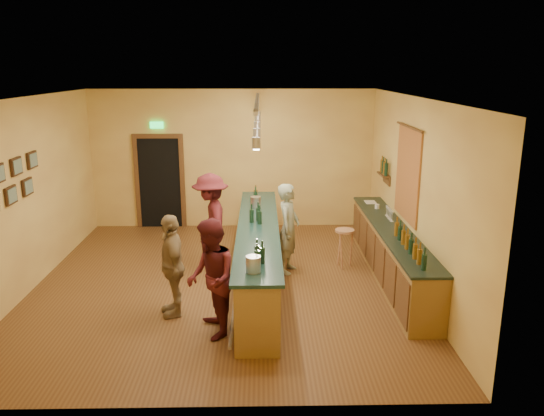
{
  "coord_description": "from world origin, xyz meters",
  "views": [
    {
      "loc": [
        0.67,
        -8.66,
        3.68
      ],
      "look_at": [
        0.85,
        0.2,
        1.31
      ],
      "focal_mm": 35.0,
      "sensor_mm": 36.0,
      "label": 1
    }
  ],
  "objects_px": {
    "back_counter": "(391,252)",
    "customer_a": "(211,279)",
    "bartender": "(288,228)",
    "customer_b": "(172,265)",
    "bar_stool": "(345,237)",
    "tasting_bar": "(258,250)",
    "customer_c": "(211,221)"
  },
  "relations": [
    {
      "from": "customer_a",
      "to": "bartender",
      "type": "bearing_deg",
      "value": 139.99
    },
    {
      "from": "customer_c",
      "to": "bar_stool",
      "type": "relative_size",
      "value": 2.43
    },
    {
      "from": "bartender",
      "to": "customer_a",
      "type": "bearing_deg",
      "value": 171.02
    },
    {
      "from": "customer_c",
      "to": "customer_a",
      "type": "bearing_deg",
      "value": -4.27
    },
    {
      "from": "customer_b",
      "to": "customer_c",
      "type": "relative_size",
      "value": 0.88
    },
    {
      "from": "tasting_bar",
      "to": "customer_a",
      "type": "distance_m",
      "value": 1.95
    },
    {
      "from": "back_counter",
      "to": "customer_b",
      "type": "bearing_deg",
      "value": -159.88
    },
    {
      "from": "tasting_bar",
      "to": "bar_stool",
      "type": "xyz_separation_m",
      "value": [
        1.62,
        0.76,
        -0.01
      ]
    },
    {
      "from": "customer_b",
      "to": "bar_stool",
      "type": "bearing_deg",
      "value": 107.51
    },
    {
      "from": "tasting_bar",
      "to": "customer_a",
      "type": "xyz_separation_m",
      "value": [
        -0.64,
        -1.82,
        0.24
      ]
    },
    {
      "from": "bartender",
      "to": "customer_c",
      "type": "relative_size",
      "value": 0.92
    },
    {
      "from": "customer_b",
      "to": "customer_c",
      "type": "xyz_separation_m",
      "value": [
        0.41,
        1.98,
        0.11
      ]
    },
    {
      "from": "tasting_bar",
      "to": "customer_c",
      "type": "relative_size",
      "value": 2.84
    },
    {
      "from": "tasting_bar",
      "to": "bartender",
      "type": "relative_size",
      "value": 3.07
    },
    {
      "from": "customer_b",
      "to": "bar_stool",
      "type": "height_order",
      "value": "customer_b"
    },
    {
      "from": "back_counter",
      "to": "customer_a",
      "type": "bearing_deg",
      "value": -146.3
    },
    {
      "from": "customer_a",
      "to": "bar_stool",
      "type": "relative_size",
      "value": 2.28
    },
    {
      "from": "bartender",
      "to": "customer_c",
      "type": "height_order",
      "value": "customer_c"
    },
    {
      "from": "tasting_bar",
      "to": "customer_b",
      "type": "xyz_separation_m",
      "value": [
        -1.29,
        -1.16,
        0.19
      ]
    },
    {
      "from": "customer_a",
      "to": "customer_b",
      "type": "relative_size",
      "value": 1.06
    },
    {
      "from": "tasting_bar",
      "to": "customer_b",
      "type": "height_order",
      "value": "customer_b"
    },
    {
      "from": "customer_b",
      "to": "bartender",
      "type": "bearing_deg",
      "value": 117.03
    },
    {
      "from": "customer_c",
      "to": "bar_stool",
      "type": "distance_m",
      "value": 2.51
    },
    {
      "from": "tasting_bar",
      "to": "bartender",
      "type": "distance_m",
      "value": 0.81
    },
    {
      "from": "customer_a",
      "to": "tasting_bar",
      "type": "bearing_deg",
      "value": 147.28
    },
    {
      "from": "back_counter",
      "to": "bartender",
      "type": "xyz_separation_m",
      "value": [
        -1.81,
        0.37,
        0.34
      ]
    },
    {
      "from": "customer_c",
      "to": "bar_stool",
      "type": "bearing_deg",
      "value": 79.18
    },
    {
      "from": "bartender",
      "to": "customer_c",
      "type": "distance_m",
      "value": 1.46
    },
    {
      "from": "bartender",
      "to": "customer_b",
      "type": "height_order",
      "value": "bartender"
    },
    {
      "from": "back_counter",
      "to": "customer_c",
      "type": "xyz_separation_m",
      "value": [
        -3.24,
        0.64,
        0.41
      ]
    },
    {
      "from": "bartender",
      "to": "bar_stool",
      "type": "distance_m",
      "value": 1.11
    },
    {
      "from": "bartender",
      "to": "bar_stool",
      "type": "relative_size",
      "value": 2.25
    }
  ]
}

